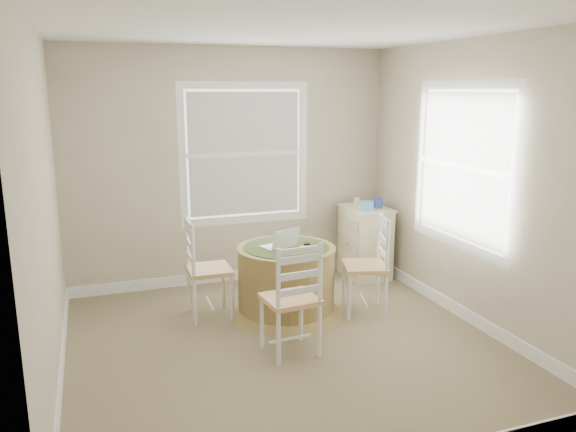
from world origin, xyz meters
name	(u,v)px	position (x,y,z in m)	size (l,w,h in m)	color
room	(297,192)	(0.17, 0.16, 1.30)	(3.64, 3.64, 2.64)	#867855
round_table	(286,277)	(0.24, 0.66, 0.37)	(1.13, 1.13, 0.68)	olive
chair_left	(209,269)	(-0.47, 0.84, 0.47)	(0.42, 0.40, 0.95)	white
chair_near	(290,299)	(0.00, -0.14, 0.47)	(0.42, 0.40, 0.95)	white
chair_right	(365,266)	(0.97, 0.44, 0.47)	(0.42, 0.40, 0.95)	white
laptop	(280,244)	(0.18, 0.67, 0.70)	(0.36, 0.34, 0.21)	white
mouse	(303,248)	(0.38, 0.57, 0.68)	(0.05, 0.09, 0.03)	white
phone	(312,249)	(0.45, 0.51, 0.68)	(0.04, 0.09, 0.02)	#B7BABF
keys	(307,244)	(0.46, 0.67, 0.68)	(0.06, 0.05, 0.03)	black
corner_chest	(365,242)	(1.48, 1.42, 0.41)	(0.47, 0.62, 0.83)	beige
tissue_box	(366,206)	(1.40, 1.27, 0.88)	(0.12, 0.12, 0.10)	#5AA6CF
box_yellow	(369,204)	(1.54, 1.45, 0.86)	(0.15, 0.10, 0.06)	gold
box_blue	(379,203)	(1.59, 1.33, 0.89)	(0.08, 0.08, 0.12)	#304390
cup_cream	(356,202)	(1.42, 1.55, 0.87)	(0.07, 0.07, 0.09)	beige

